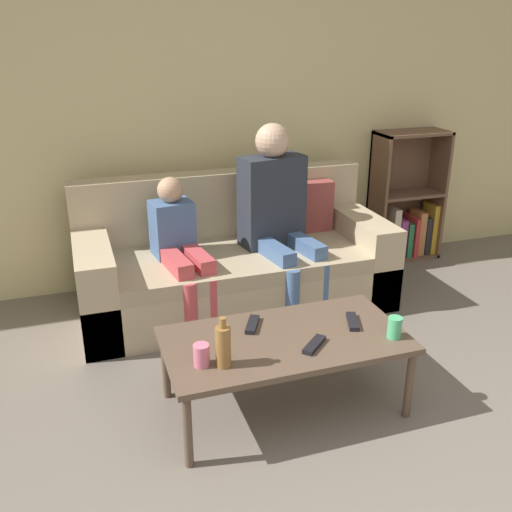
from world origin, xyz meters
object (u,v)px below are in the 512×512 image
at_px(person_child, 180,244).
at_px(bookshelf, 404,211).
at_px(couch, 234,264).
at_px(coffee_table, 285,344).
at_px(tv_remote_2, 353,321).
at_px(tv_remote_0, 252,325).
at_px(cup_far, 201,355).
at_px(tv_remote_1, 314,345).
at_px(cup_near, 395,328).
at_px(bottle, 223,346).
at_px(person_adult, 277,205).

bearing_deg(person_child, bookshelf, 7.00).
relative_size(couch, coffee_table, 1.75).
bearing_deg(tv_remote_2, tv_remote_0, -174.71).
relative_size(cup_far, tv_remote_1, 0.64).
bearing_deg(tv_remote_1, cup_near, 41.67).
relative_size(couch, person_child, 2.22).
distance_m(bookshelf, coffee_table, 2.30).
height_order(person_child, tv_remote_2, person_child).
bearing_deg(cup_near, bookshelf, 56.66).
relative_size(coffee_table, tv_remote_1, 7.34).
height_order(cup_far, bottle, bottle).
height_order(tv_remote_0, tv_remote_1, same).
xyz_separation_m(person_adult, cup_near, (0.12, -1.29, -0.25)).
relative_size(couch, tv_remote_2, 11.51).
height_order(cup_near, cup_far, cup_near).
xyz_separation_m(tv_remote_0, bottle, (-0.23, -0.29, 0.09)).
height_order(bookshelf, person_adult, person_adult).
distance_m(cup_near, tv_remote_2, 0.23).
bearing_deg(tv_remote_1, tv_remote_2, 75.46).
xyz_separation_m(cup_near, tv_remote_1, (-0.40, 0.04, -0.04)).
height_order(cup_near, tv_remote_1, cup_near).
relative_size(person_child, tv_remote_2, 5.19).
height_order(person_adult, bottle, person_adult).
bearing_deg(person_adult, tv_remote_2, -100.06).
bearing_deg(person_child, cup_far, -105.37).
xyz_separation_m(cup_far, tv_remote_1, (0.53, -0.01, -0.04)).
height_order(coffee_table, bottle, bottle).
xyz_separation_m(couch, bookshelf, (1.55, 0.40, 0.10)).
bearing_deg(tv_remote_2, cup_far, -150.56).
xyz_separation_m(bookshelf, bottle, (-2.00, -1.74, 0.11)).
relative_size(couch, person_adult, 1.68).
bearing_deg(cup_near, bottle, 178.54).
relative_size(coffee_table, person_adult, 0.96).
bearing_deg(cup_near, couch, 106.09).
relative_size(person_adult, bottle, 5.14).
bearing_deg(tv_remote_1, person_adult, 125.08).
bearing_deg(bottle, tv_remote_1, 2.48).
bearing_deg(couch, person_adult, -14.47).
relative_size(person_adult, cup_near, 11.42).
distance_m(bookshelf, person_adult, 1.40).
xyz_separation_m(couch, bottle, (-0.44, -1.34, 0.21)).
bearing_deg(person_adult, coffee_table, -118.24).
relative_size(tv_remote_1, tv_remote_2, 0.90).
bearing_deg(tv_remote_2, bottle, -146.85).
relative_size(bookshelf, person_child, 1.13).
relative_size(tv_remote_0, tv_remote_2, 0.98).
bearing_deg(coffee_table, cup_near, -18.29).
bearing_deg(cup_near, person_child, 122.28).
xyz_separation_m(tv_remote_0, tv_remote_2, (0.48, -0.13, 0.00)).
bearing_deg(person_adult, person_child, 174.98).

